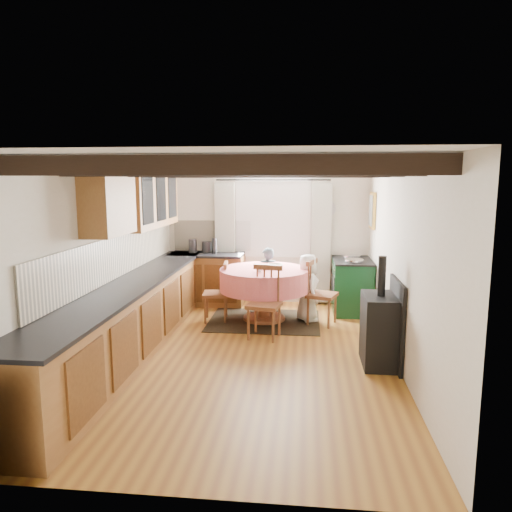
# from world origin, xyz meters

# --- Properties ---
(floor) EXTENTS (3.60, 5.50, 0.00)m
(floor) POSITION_xyz_m (0.00, 0.00, 0.00)
(floor) COLOR #A97328
(floor) RESTS_ON ground
(ceiling) EXTENTS (3.60, 5.50, 0.00)m
(ceiling) POSITION_xyz_m (0.00, 0.00, 2.40)
(ceiling) COLOR white
(ceiling) RESTS_ON ground
(wall_back) EXTENTS (3.60, 0.00, 2.40)m
(wall_back) POSITION_xyz_m (0.00, 2.75, 1.20)
(wall_back) COLOR silver
(wall_back) RESTS_ON ground
(wall_front) EXTENTS (3.60, 0.00, 2.40)m
(wall_front) POSITION_xyz_m (0.00, -2.75, 1.20)
(wall_front) COLOR silver
(wall_front) RESTS_ON ground
(wall_left) EXTENTS (0.00, 5.50, 2.40)m
(wall_left) POSITION_xyz_m (-1.80, 0.00, 1.20)
(wall_left) COLOR silver
(wall_left) RESTS_ON ground
(wall_right) EXTENTS (0.00, 5.50, 2.40)m
(wall_right) POSITION_xyz_m (1.80, 0.00, 1.20)
(wall_right) COLOR silver
(wall_right) RESTS_ON ground
(beam_a) EXTENTS (3.60, 0.16, 0.16)m
(beam_a) POSITION_xyz_m (0.00, -2.00, 2.31)
(beam_a) COLOR black
(beam_a) RESTS_ON ceiling
(beam_b) EXTENTS (3.60, 0.16, 0.16)m
(beam_b) POSITION_xyz_m (0.00, -1.00, 2.31)
(beam_b) COLOR black
(beam_b) RESTS_ON ceiling
(beam_c) EXTENTS (3.60, 0.16, 0.16)m
(beam_c) POSITION_xyz_m (0.00, 0.00, 2.31)
(beam_c) COLOR black
(beam_c) RESTS_ON ceiling
(beam_d) EXTENTS (3.60, 0.16, 0.16)m
(beam_d) POSITION_xyz_m (0.00, 1.00, 2.31)
(beam_d) COLOR black
(beam_d) RESTS_ON ceiling
(beam_e) EXTENTS (3.60, 0.16, 0.16)m
(beam_e) POSITION_xyz_m (0.00, 2.00, 2.31)
(beam_e) COLOR black
(beam_e) RESTS_ON ceiling
(splash_left) EXTENTS (0.02, 4.50, 0.55)m
(splash_left) POSITION_xyz_m (-1.78, 0.30, 1.20)
(splash_left) COLOR beige
(splash_left) RESTS_ON wall_left
(splash_back) EXTENTS (1.40, 0.02, 0.55)m
(splash_back) POSITION_xyz_m (-1.00, 2.73, 1.20)
(splash_back) COLOR beige
(splash_back) RESTS_ON wall_back
(base_cabinet_left) EXTENTS (0.60, 5.30, 0.88)m
(base_cabinet_left) POSITION_xyz_m (-1.50, 0.00, 0.44)
(base_cabinet_left) COLOR olive
(base_cabinet_left) RESTS_ON floor
(base_cabinet_back) EXTENTS (1.30, 0.60, 0.88)m
(base_cabinet_back) POSITION_xyz_m (-1.05, 2.45, 0.44)
(base_cabinet_back) COLOR olive
(base_cabinet_back) RESTS_ON floor
(worktop_left) EXTENTS (0.64, 5.30, 0.04)m
(worktop_left) POSITION_xyz_m (-1.48, 0.00, 0.90)
(worktop_left) COLOR black
(worktop_left) RESTS_ON base_cabinet_left
(worktop_back) EXTENTS (1.30, 0.64, 0.04)m
(worktop_back) POSITION_xyz_m (-1.05, 2.43, 0.90)
(worktop_back) COLOR black
(worktop_back) RESTS_ON base_cabinet_back
(wall_cabinet_glass) EXTENTS (0.34, 1.80, 0.90)m
(wall_cabinet_glass) POSITION_xyz_m (-1.63, 1.20, 1.95)
(wall_cabinet_glass) COLOR olive
(wall_cabinet_glass) RESTS_ON wall_left
(wall_cabinet_solid) EXTENTS (0.34, 0.90, 0.70)m
(wall_cabinet_solid) POSITION_xyz_m (-1.63, -0.30, 1.90)
(wall_cabinet_solid) COLOR olive
(wall_cabinet_solid) RESTS_ON wall_left
(window_frame) EXTENTS (1.34, 0.03, 1.54)m
(window_frame) POSITION_xyz_m (0.10, 2.73, 1.60)
(window_frame) COLOR white
(window_frame) RESTS_ON wall_back
(window_pane) EXTENTS (1.20, 0.01, 1.40)m
(window_pane) POSITION_xyz_m (0.10, 2.74, 1.60)
(window_pane) COLOR white
(window_pane) RESTS_ON wall_back
(curtain_left) EXTENTS (0.35, 0.10, 2.10)m
(curtain_left) POSITION_xyz_m (-0.75, 2.65, 1.10)
(curtain_left) COLOR beige
(curtain_left) RESTS_ON wall_back
(curtain_right) EXTENTS (0.35, 0.10, 2.10)m
(curtain_right) POSITION_xyz_m (0.95, 2.65, 1.10)
(curtain_right) COLOR beige
(curtain_right) RESTS_ON wall_back
(curtain_rod) EXTENTS (2.00, 0.03, 0.03)m
(curtain_rod) POSITION_xyz_m (0.10, 2.65, 2.20)
(curtain_rod) COLOR black
(curtain_rod) RESTS_ON wall_back
(wall_picture) EXTENTS (0.04, 0.50, 0.60)m
(wall_picture) POSITION_xyz_m (1.77, 2.30, 1.70)
(wall_picture) COLOR gold
(wall_picture) RESTS_ON wall_right
(wall_plate) EXTENTS (0.30, 0.02, 0.30)m
(wall_plate) POSITION_xyz_m (1.05, 2.72, 1.70)
(wall_plate) COLOR silver
(wall_plate) RESTS_ON wall_back
(rug) EXTENTS (1.72, 1.34, 0.01)m
(rug) POSITION_xyz_m (0.06, 1.50, 0.01)
(rug) COLOR black
(rug) RESTS_ON floor
(dining_table) EXTENTS (1.39, 1.39, 0.84)m
(dining_table) POSITION_xyz_m (0.06, 1.50, 0.42)
(dining_table) COLOR #DE757F
(dining_table) RESTS_ON floor
(chair_near) EXTENTS (0.52, 0.54, 1.02)m
(chair_near) POSITION_xyz_m (0.12, 0.71, 0.51)
(chair_near) COLOR brown
(chair_near) RESTS_ON floor
(chair_left) EXTENTS (0.46, 0.44, 0.94)m
(chair_left) POSITION_xyz_m (-0.70, 1.45, 0.47)
(chair_left) COLOR brown
(chair_left) RESTS_ON floor
(chair_right) EXTENTS (0.56, 0.55, 1.00)m
(chair_right) POSITION_xyz_m (0.95, 1.44, 0.50)
(chair_right) COLOR brown
(chair_right) RESTS_ON floor
(aga_range) EXTENTS (0.63, 0.98, 0.90)m
(aga_range) POSITION_xyz_m (1.47, 2.23, 0.45)
(aga_range) COLOR #0E3A1C
(aga_range) RESTS_ON floor
(cast_iron_stove) EXTENTS (0.40, 0.66, 1.32)m
(cast_iron_stove) POSITION_xyz_m (1.58, -0.11, 0.66)
(cast_iron_stove) COLOR black
(cast_iron_stove) RESTS_ON floor
(child_far) EXTENTS (0.45, 0.36, 1.08)m
(child_far) POSITION_xyz_m (0.05, 2.17, 0.54)
(child_far) COLOR #2E4048
(child_far) RESTS_ON floor
(child_right) EXTENTS (0.49, 0.60, 1.06)m
(child_right) POSITION_xyz_m (0.72, 1.60, 0.53)
(child_right) COLOR white
(child_right) RESTS_ON floor
(bowl_a) EXTENTS (0.29, 0.29, 0.06)m
(bowl_a) POSITION_xyz_m (0.22, 1.63, 0.87)
(bowl_a) COLOR silver
(bowl_a) RESTS_ON dining_table
(bowl_b) EXTENTS (0.21, 0.21, 0.06)m
(bowl_b) POSITION_xyz_m (0.07, 1.51, 0.86)
(bowl_b) COLOR silver
(bowl_b) RESTS_ON dining_table
(cup) EXTENTS (0.14, 0.14, 0.10)m
(cup) POSITION_xyz_m (0.00, 1.26, 0.88)
(cup) COLOR silver
(cup) RESTS_ON dining_table
(canister_tall) EXTENTS (0.14, 0.14, 0.24)m
(canister_tall) POSITION_xyz_m (-1.31, 2.48, 1.04)
(canister_tall) COLOR #262628
(canister_tall) RESTS_ON worktop_back
(canister_wide) EXTENTS (0.18, 0.18, 0.20)m
(canister_wide) POSITION_xyz_m (-1.06, 2.54, 1.02)
(canister_wide) COLOR #262628
(canister_wide) RESTS_ON worktop_back
(canister_slim) EXTENTS (0.10, 0.10, 0.27)m
(canister_slim) POSITION_xyz_m (-0.91, 2.45, 1.05)
(canister_slim) COLOR #262628
(canister_slim) RESTS_ON worktop_back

